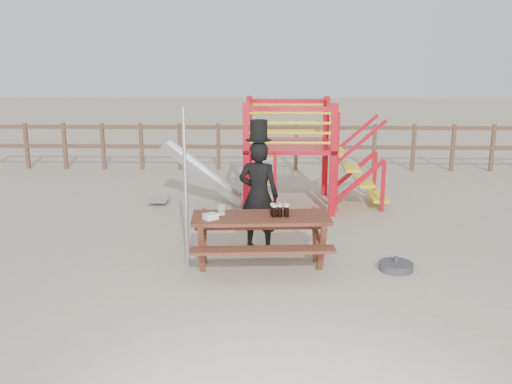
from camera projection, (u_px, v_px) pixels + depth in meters
name	position (u px, v px, depth m)	size (l,w,h in m)	color
ground	(281.00, 272.00, 7.99)	(60.00, 60.00, 0.00)	#B4A68C
back_fence	(277.00, 142.00, 14.61)	(15.09, 0.09, 1.20)	brown
playground_fort	(285.00, 152.00, 11.21)	(4.71, 1.84, 2.10)	red
picnic_table	(261.00, 235.00, 8.09)	(2.02, 1.46, 0.75)	brown
man_with_hat	(259.00, 193.00, 8.72)	(0.70, 0.54, 2.02)	black
metal_pole	(186.00, 190.00, 7.89)	(0.05, 0.05, 2.28)	#B2B2B7
parasol_base	(396.00, 266.00, 8.04)	(0.48, 0.48, 0.20)	#37373C
paper_bag	(211.00, 217.00, 7.86)	(0.18, 0.14, 0.08)	white
stout_pints	(280.00, 210.00, 8.00)	(0.26, 0.17, 0.17)	black
empty_glasses	(221.00, 210.00, 8.06)	(0.11, 0.10, 0.15)	silver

